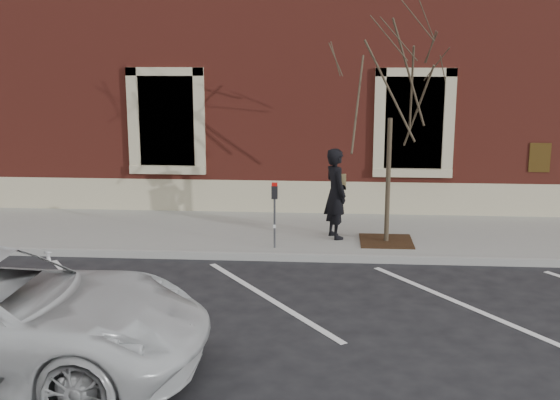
{
  "coord_description": "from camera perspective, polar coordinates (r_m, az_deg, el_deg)",
  "views": [
    {
      "loc": [
        1.03,
        -13.45,
        4.19
      ],
      "look_at": [
        0.0,
        0.6,
        1.1
      ],
      "focal_mm": 45.0,
      "sensor_mm": 36.0,
      "label": 1
    }
  ],
  "objects": [
    {
      "name": "man",
      "position": [
        15.0,
        4.55,
        0.53
      ],
      "size": [
        0.71,
        0.83,
        1.94
      ],
      "primitive_type": "imported",
      "rotation": [
        0.0,
        0.0,
        1.97
      ],
      "color": "black",
      "rests_on": "sidewalk_near"
    },
    {
      "name": "parking_meter",
      "position": [
        14.19,
        -0.44,
        -0.24
      ],
      "size": [
        0.12,
        0.09,
        1.36
      ],
      "rotation": [
        0.0,
        0.0,
        0.17
      ],
      "color": "#595B60",
      "rests_on": "sidewalk_near"
    },
    {
      "name": "building_civic",
      "position": [
        21.21,
        1.43,
        11.85
      ],
      "size": [
        40.0,
        8.62,
        8.0
      ],
      "color": "maroon",
      "rests_on": "ground"
    },
    {
      "name": "parking_stripes",
      "position": [
        12.04,
        -0.98,
        -7.97
      ],
      "size": [
        28.0,
        4.4,
        0.01
      ],
      "primitive_type": null,
      "color": "silver",
      "rests_on": "ground"
    },
    {
      "name": "sapling",
      "position": [
        14.49,
        9.04,
        9.4
      ],
      "size": [
        2.85,
        2.85,
        4.75
      ],
      "color": "#45372A",
      "rests_on": "sidewalk_near"
    },
    {
      "name": "tree_grate",
      "position": [
        15.02,
        8.62,
        -3.32
      ],
      "size": [
        1.1,
        1.1,
        0.03
      ],
      "primitive_type": "cube",
      "color": "#392012",
      "rests_on": "sidewalk_near"
    },
    {
      "name": "sidewalk_near",
      "position": [
        15.78,
        0.3,
        -2.74
      ],
      "size": [
        40.0,
        3.5,
        0.15
      ],
      "primitive_type": "cube",
      "color": "gray",
      "rests_on": "ground"
    },
    {
      "name": "ground",
      "position": [
        14.12,
        -0.18,
        -4.89
      ],
      "size": [
        120.0,
        120.0,
        0.0
      ],
      "primitive_type": "plane",
      "color": "#28282B",
      "rests_on": "ground"
    },
    {
      "name": "curb_near",
      "position": [
        14.05,
        -0.19,
        -4.65
      ],
      "size": [
        40.0,
        0.12,
        0.15
      ],
      "primitive_type": "cube",
      "color": "#9E9E99",
      "rests_on": "ground"
    }
  ]
}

